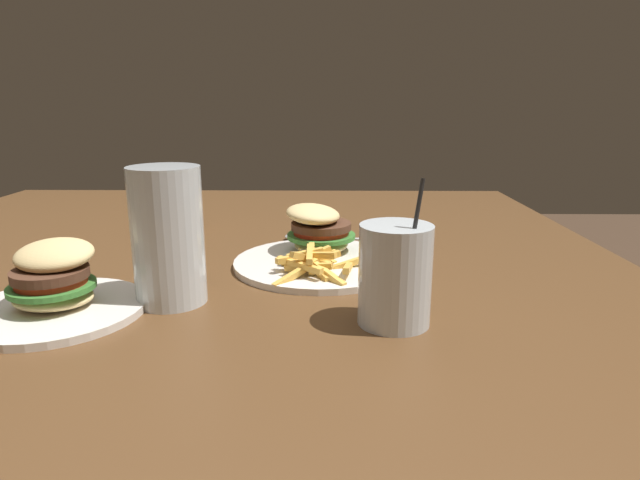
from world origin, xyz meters
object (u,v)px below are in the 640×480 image
meal_plate_near (319,246)px  juice_glass (395,279)px  condiment_caddy (172,211)px  beer_glass (168,240)px  spoon (302,237)px  meal_plate_far (54,290)px

meal_plate_near → juice_glass: 0.27m
condiment_caddy → meal_plate_near: bearing=-125.7°
beer_glass → juice_glass: beer_glass is taller
spoon → meal_plate_far: size_ratio=0.68×
meal_plate_near → meal_plate_far: bearing=124.7°
beer_glass → meal_plate_far: 0.15m
meal_plate_near → beer_glass: 0.27m
juice_glass → meal_plate_far: juice_glass is taller
meal_plate_near → spoon: meal_plate_near is taller
meal_plate_far → beer_glass: bearing=-73.1°
meal_plate_near → beer_glass: bearing=134.0°
spoon → condiment_caddy: 0.28m
meal_plate_far → condiment_caddy: (0.45, -0.02, 0.01)m
meal_plate_far → spoon: bearing=-38.5°
juice_glass → condiment_caddy: juice_glass is taller
meal_plate_near → juice_glass: bearing=-159.5°
beer_glass → condiment_caddy: 0.42m
beer_glass → spoon: bearing=-25.7°
juice_glass → spoon: bearing=18.3°
spoon → condiment_caddy: size_ratio=1.28×
beer_glass → condiment_caddy: beer_glass is taller
juice_glass → meal_plate_far: bearing=86.5°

